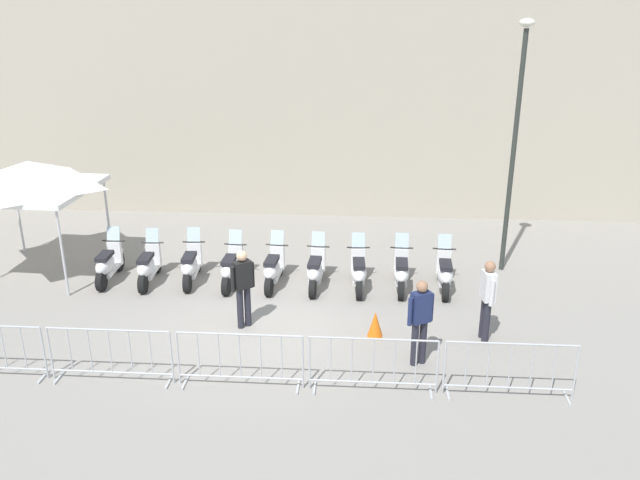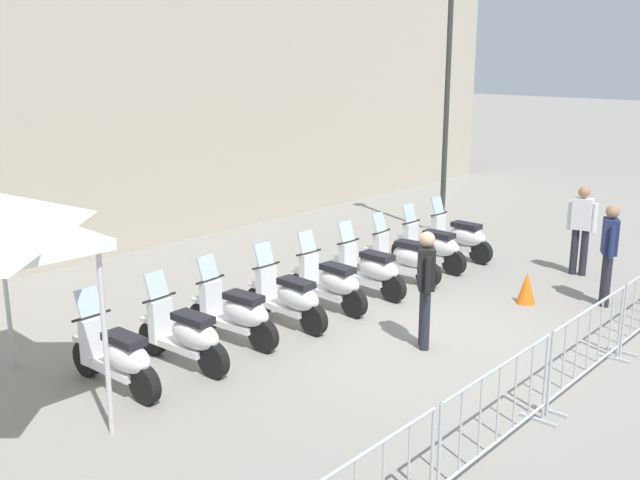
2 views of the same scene
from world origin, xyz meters
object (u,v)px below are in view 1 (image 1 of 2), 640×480
at_px(motorcycle_3, 231,268).
at_px(officer_near_row_end, 487,296).
at_px(barrier_segment_3, 373,365).
at_px(motorcycle_4, 273,269).
at_px(barrier_segment_1, 111,356).
at_px(barrier_segment_2, 240,360).
at_px(canopy_tent, 30,177).
at_px(motorcycle_8, 445,273).
at_px(motorcycle_6, 359,272).
at_px(officer_by_barriers, 420,318).
at_px(motorcycle_1, 148,266).
at_px(officer_mid_plaza, 243,284).
at_px(street_lamp, 516,127).
at_px(motorcycle_7, 401,272).
at_px(barrier_segment_4, 510,370).
at_px(motorcycle_2, 191,266).
at_px(motorcycle_0, 108,264).
at_px(traffic_cone, 375,324).
at_px(motorcycle_5, 316,271).

xyz_separation_m(motorcycle_3, officer_near_row_end, (5.77, -2.02, 0.53)).
bearing_deg(barrier_segment_3, motorcycle_4, 121.02).
relative_size(barrier_segment_1, officer_near_row_end, 1.32).
distance_m(motorcycle_3, barrier_segment_3, 5.49).
height_order(barrier_segment_2, canopy_tent, canopy_tent).
height_order(motorcycle_4, motorcycle_8, same).
distance_m(motorcycle_6, officer_near_row_end, 3.49).
bearing_deg(officer_by_barriers, barrier_segment_3, -128.81).
height_order(motorcycle_1, motorcycle_4, same).
xyz_separation_m(motorcycle_6, motorcycle_8, (2.03, 0.14, 0.00)).
bearing_deg(officer_mid_plaza, street_lamp, 32.75).
height_order(motorcycle_3, barrier_segment_3, motorcycle_3).
height_order(motorcycle_3, motorcycle_7, same).
relative_size(motorcycle_1, officer_by_barriers, 1.00).
relative_size(motorcycle_1, barrier_segment_3, 0.76).
relative_size(motorcycle_1, motorcycle_3, 1.00).
bearing_deg(barrier_segment_4, motorcycle_2, 149.29).
height_order(motorcycle_1, barrier_segment_2, motorcycle_1).
height_order(motorcycle_8, barrier_segment_2, motorcycle_8).
relative_size(motorcycle_2, barrier_segment_1, 0.76).
bearing_deg(officer_by_barriers, street_lamp, 65.09).
relative_size(barrier_segment_4, street_lamp, 0.37).
bearing_deg(barrier_segment_4, barrier_segment_2, -177.60).
height_order(motorcycle_1, motorcycle_3, same).
height_order(officer_mid_plaza, officer_by_barriers, same).
bearing_deg(motorcycle_4, motorcycle_7, 2.82).
bearing_deg(motorcycle_1, motorcycle_3, 3.15).
relative_size(motorcycle_8, officer_by_barriers, 0.99).
bearing_deg(motorcycle_3, motorcycle_6, 2.34).
relative_size(motorcycle_2, motorcycle_7, 1.00).
height_order(motorcycle_0, motorcycle_1, same).
height_order(motorcycle_3, officer_mid_plaza, officer_mid_plaza).
distance_m(motorcycle_4, motorcycle_8, 4.09).
relative_size(motorcycle_0, officer_near_row_end, 1.00).
bearing_deg(motorcycle_4, officer_mid_plaza, -96.78).
bearing_deg(officer_near_row_end, motorcycle_2, 162.96).
bearing_deg(motorcycle_0, motorcycle_7, 2.54).
xyz_separation_m(motorcycle_3, barrier_segment_4, (5.93, -4.07, 0.07)).
height_order(motorcycle_6, barrier_segment_2, motorcycle_6).
bearing_deg(barrier_segment_1, canopy_tent, 129.36).
relative_size(motorcycle_6, barrier_segment_2, 0.76).
bearing_deg(barrier_segment_3, motorcycle_0, 148.43).
bearing_deg(traffic_cone, officer_by_barriers, -49.31).
distance_m(motorcycle_5, canopy_tent, 7.30).
relative_size(motorcycle_4, traffic_cone, 3.13).
bearing_deg(motorcycle_2, barrier_segment_4, -30.71).
distance_m(officer_by_barriers, canopy_tent, 10.08).
relative_size(motorcycle_1, traffic_cone, 3.14).
bearing_deg(officer_near_row_end, motorcycle_6, 141.43).
bearing_deg(motorcycle_6, motorcycle_0, -177.94).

